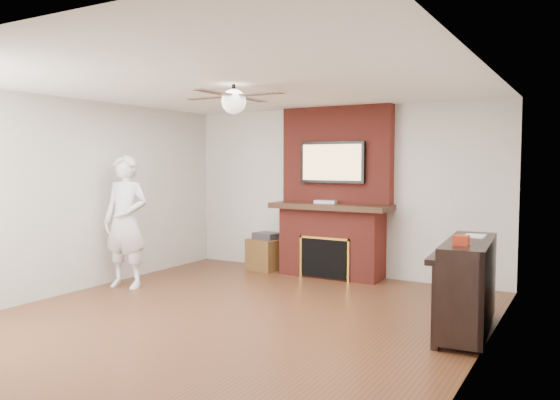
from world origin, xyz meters
The scene contains 12 objects.
room_shell centered at (0.00, 0.00, 1.25)m, with size 5.36×5.86×2.86m.
fireplace centered at (0.00, 2.55, 1.00)m, with size 1.78×0.64×2.50m.
tv centered at (0.00, 2.50, 1.68)m, with size 1.00×0.08×0.60m.
ceiling_fan centered at (0.00, 0.00, 2.33)m, with size 1.21×1.21×0.31m.
person centered at (-2.10, 0.48, 0.89)m, with size 0.65×0.43×1.78m, color silver.
side_table centered at (-1.10, 2.48, 0.27)m, with size 0.59×0.59×0.58m.
piano centered at (2.27, 0.72, 0.50)m, with size 0.63×1.44×1.01m.
cable_box centered at (-0.08, 2.45, 1.10)m, with size 0.32×0.18×0.05m, color silver.
candle_orange centered at (-0.13, 2.29, 0.06)m, with size 0.07×0.07×0.12m, color #C08216.
candle_green centered at (-0.01, 2.34, 0.04)m, with size 0.07×0.07×0.09m, color #2E7535.
candle_cream centered at (0.13, 2.36, 0.06)m, with size 0.08×0.08×0.12m, color beige.
candle_blue centered at (0.27, 2.32, 0.04)m, with size 0.06×0.06×0.08m, color teal.
Camera 1 is at (3.32, -4.78, 1.69)m, focal length 35.00 mm.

